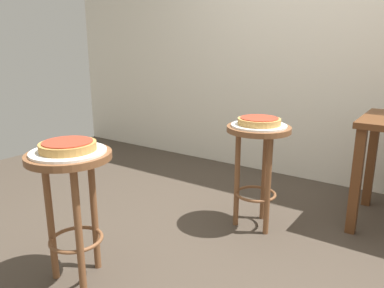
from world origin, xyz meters
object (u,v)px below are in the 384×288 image
Objects in this scene: stool_middle at (258,152)px; pizza_middle at (259,121)px; serving_plate_middle at (259,125)px; serving_plate_foreground at (68,152)px; pizza_foreground at (68,146)px; stool_foreground at (72,186)px.

pizza_middle reaches higher than stool_middle.
serving_plate_foreground is at bearing -115.02° from serving_plate_middle.
stool_middle is at bearing -75.96° from serving_plate_middle.
pizza_middle is (0.51, 1.09, 0.00)m from pizza_foreground.
pizza_middle reaches higher than serving_plate_foreground.
serving_plate_middle is at bearing 64.98° from serving_plate_foreground.
pizza_foreground is 1.20m from serving_plate_middle.
serving_plate_middle is at bearing 64.98° from pizza_foreground.
pizza_foreground reaches higher than stool_foreground.
stool_foreground is 1.95× the size of serving_plate_middle.
pizza_middle is (0.51, 1.09, 0.21)m from stool_foreground.
serving_plate_foreground is at bearing -115.02° from pizza_middle.
pizza_middle reaches higher than serving_plate_middle.
pizza_foreground and pizza_middle have the same top height.
pizza_foreground is 1.20m from pizza_middle.
pizza_foreground is at bearing -135.00° from stool_foreground.
pizza_middle is at bearing 64.98° from pizza_foreground.
stool_middle is at bearing 64.98° from serving_plate_foreground.
pizza_foreground is at bearing -115.02° from serving_plate_middle.
stool_foreground is at bearing -115.02° from serving_plate_middle.
serving_plate_foreground reaches higher than stool_middle.
stool_middle is 1.95× the size of serving_plate_middle.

